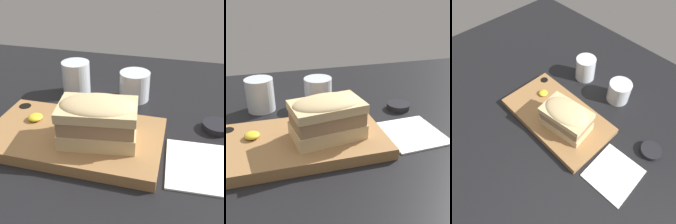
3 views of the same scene
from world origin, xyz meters
TOP-DOWN VIEW (x-y plane):
  - dining_table at (0.00, 0.00)cm, footprint 160.87×124.32cm
  - serving_board at (-6.84, 4.01)cm, footprint 38.17×21.31cm
  - sandwich at (-0.81, 2.75)cm, footprint 16.78×11.69cm
  - mustard_dollop at (-17.25, 6.47)cm, footprint 3.39×3.39cm
  - water_glass at (-14.70, 26.86)cm, footprint 7.93×7.93cm
  - wine_glass at (2.27, 27.22)cm, footprint 8.36×8.36cm
  - napkin at (20.48, 2.36)cm, footprint 14.74×15.64cm
  - condiment_dish at (24.02, 16.76)cm, footprint 6.71×6.71cm

SIDE VIEW (x-z plane):
  - dining_table at x=0.00cm, z-range 0.00..2.00cm
  - napkin at x=20.48cm, z-range 2.00..2.40cm
  - condiment_dish at x=24.02cm, z-range 2.00..3.64cm
  - serving_board at x=-6.84cm, z-range 1.97..4.61cm
  - mustard_dollop at x=-17.25cm, z-range 4.57..5.92cm
  - wine_glass at x=2.27cm, z-range 1.52..9.48cm
  - water_glass at x=-14.70cm, z-range 1.38..10.81cm
  - sandwich at x=-0.81cm, z-range 4.94..14.53cm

